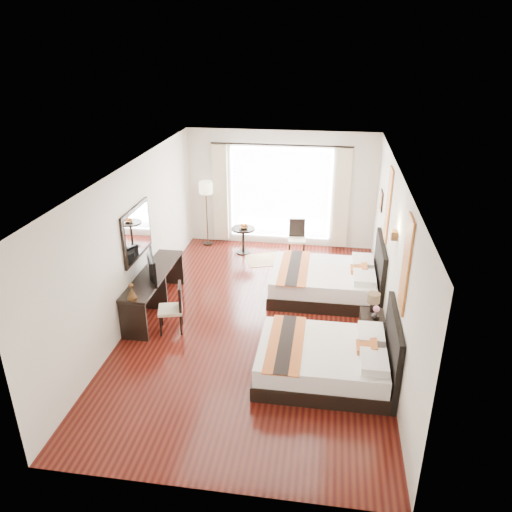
# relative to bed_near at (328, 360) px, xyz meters

# --- Properties ---
(floor) EXTENTS (4.50, 7.50, 0.01)m
(floor) POSITION_rel_bed_near_xyz_m (-1.29, 1.43, -0.30)
(floor) COLOR #330A09
(floor) RESTS_ON ground
(ceiling) EXTENTS (4.50, 7.50, 0.02)m
(ceiling) POSITION_rel_bed_near_xyz_m (-1.29, 1.43, 2.49)
(ceiling) COLOR white
(ceiling) RESTS_ON wall_headboard
(wall_headboard) EXTENTS (0.01, 7.50, 2.80)m
(wall_headboard) POSITION_rel_bed_near_xyz_m (0.96, 1.43, 1.10)
(wall_headboard) COLOR silver
(wall_headboard) RESTS_ON floor
(wall_desk) EXTENTS (0.01, 7.50, 2.80)m
(wall_desk) POSITION_rel_bed_near_xyz_m (-3.53, 1.43, 1.10)
(wall_desk) COLOR silver
(wall_desk) RESTS_ON floor
(wall_window) EXTENTS (4.50, 0.01, 2.80)m
(wall_window) POSITION_rel_bed_near_xyz_m (-1.29, 5.17, 1.10)
(wall_window) COLOR silver
(wall_window) RESTS_ON floor
(wall_entry) EXTENTS (4.50, 0.01, 2.80)m
(wall_entry) POSITION_rel_bed_near_xyz_m (-1.29, -2.32, 1.10)
(wall_entry) COLOR silver
(wall_entry) RESTS_ON floor
(window_glass) EXTENTS (2.40, 0.02, 2.20)m
(window_glass) POSITION_rel_bed_near_xyz_m (-1.29, 5.16, 1.00)
(window_glass) COLOR white
(window_glass) RESTS_ON wall_window
(sheer_curtain) EXTENTS (2.30, 0.02, 2.10)m
(sheer_curtain) POSITION_rel_bed_near_xyz_m (-1.29, 5.10, 1.00)
(sheer_curtain) COLOR white
(sheer_curtain) RESTS_ON wall_window
(drape_left) EXTENTS (0.35, 0.14, 2.35)m
(drape_left) POSITION_rel_bed_near_xyz_m (-2.74, 5.06, 0.98)
(drape_left) COLOR beige
(drape_left) RESTS_ON floor
(drape_right) EXTENTS (0.35, 0.14, 2.35)m
(drape_right) POSITION_rel_bed_near_xyz_m (0.16, 5.06, 0.98)
(drape_right) COLOR beige
(drape_right) RESTS_ON floor
(art_panel_near) EXTENTS (0.03, 0.50, 1.35)m
(art_panel_near) POSITION_rel_bed_near_xyz_m (0.94, 0.00, 1.65)
(art_panel_near) COLOR maroon
(art_panel_near) RESTS_ON wall_headboard
(art_panel_far) EXTENTS (0.03, 0.50, 1.35)m
(art_panel_far) POSITION_rel_bed_near_xyz_m (0.94, 2.63, 1.65)
(art_panel_far) COLOR maroon
(art_panel_far) RESTS_ON wall_headboard
(wall_sconce) EXTENTS (0.10, 0.14, 0.14)m
(wall_sconce) POSITION_rel_bed_near_xyz_m (0.90, 1.16, 1.62)
(wall_sconce) COLOR #4D331B
(wall_sconce) RESTS_ON wall_headboard
(mirror_frame) EXTENTS (0.04, 1.25, 0.95)m
(mirror_frame) POSITION_rel_bed_near_xyz_m (-3.51, 1.59, 1.25)
(mirror_frame) COLOR black
(mirror_frame) RESTS_ON wall_desk
(mirror_glass) EXTENTS (0.01, 1.12, 0.82)m
(mirror_glass) POSITION_rel_bed_near_xyz_m (-3.48, 1.59, 1.25)
(mirror_glass) COLOR white
(mirror_glass) RESTS_ON mirror_frame
(bed_near) EXTENTS (2.03, 1.58, 1.14)m
(bed_near) POSITION_rel_bed_near_xyz_m (0.00, 0.00, 0.00)
(bed_near) COLOR black
(bed_near) RESTS_ON floor
(bed_far) EXTENTS (2.14, 1.67, 1.21)m
(bed_far) POSITION_rel_bed_near_xyz_m (-0.05, 2.63, 0.02)
(bed_far) COLOR black
(bed_far) RESTS_ON floor
(nightstand) EXTENTS (0.40, 0.49, 0.47)m
(nightstand) POSITION_rel_bed_near_xyz_m (0.71, 1.16, -0.06)
(nightstand) COLOR black
(nightstand) RESTS_ON floor
(table_lamp) EXTENTS (0.22, 0.22, 0.34)m
(table_lamp) POSITION_rel_bed_near_xyz_m (0.70, 1.21, 0.44)
(table_lamp) COLOR black
(table_lamp) RESTS_ON nightstand
(vase) EXTENTS (0.15, 0.15, 0.14)m
(vase) POSITION_rel_bed_near_xyz_m (0.74, 1.02, 0.27)
(vase) COLOR black
(vase) RESTS_ON nightstand
(console_desk) EXTENTS (0.50, 2.20, 0.76)m
(console_desk) POSITION_rel_bed_near_xyz_m (-3.28, 1.59, 0.08)
(console_desk) COLOR black
(console_desk) RESTS_ON floor
(television) EXTENTS (0.45, 0.82, 0.49)m
(television) POSITION_rel_bed_near_xyz_m (-3.26, 1.34, 0.70)
(television) COLOR black
(television) RESTS_ON console_desk
(bronze_figurine) EXTENTS (0.22, 0.22, 0.26)m
(bronze_figurine) POSITION_rel_bed_near_xyz_m (-3.28, 0.59, 0.59)
(bronze_figurine) COLOR #4D331B
(bronze_figurine) RESTS_ON console_desk
(desk_chair) EXTENTS (0.50, 0.50, 0.89)m
(desk_chair) POSITION_rel_bed_near_xyz_m (-2.73, 0.91, -0.03)
(desk_chair) COLOR #BDB391
(desk_chair) RESTS_ON floor
(floor_lamp) EXTENTS (0.32, 0.32, 1.59)m
(floor_lamp) POSITION_rel_bed_near_xyz_m (-3.06, 4.88, 1.05)
(floor_lamp) COLOR black
(floor_lamp) RESTS_ON floor
(side_table) EXTENTS (0.55, 0.55, 0.63)m
(side_table) POSITION_rel_bed_near_xyz_m (-2.09, 4.46, 0.02)
(side_table) COLOR black
(side_table) RESTS_ON floor
(fruit_bowl) EXTENTS (0.29, 0.29, 0.05)m
(fruit_bowl) POSITION_rel_bed_near_xyz_m (-2.06, 4.42, 0.36)
(fruit_bowl) COLOR #4E331C
(fruit_bowl) RESTS_ON side_table
(window_chair) EXTENTS (0.43, 0.43, 0.86)m
(window_chair) POSITION_rel_bed_near_xyz_m (-0.82, 4.50, -0.04)
(window_chair) COLOR #BDB391
(window_chair) RESTS_ON floor
(jute_rug) EXTENTS (1.30, 1.07, 0.01)m
(jute_rug) POSITION_rel_bed_near_xyz_m (-1.39, 4.17, -0.29)
(jute_rug) COLOR tan
(jute_rug) RESTS_ON floor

